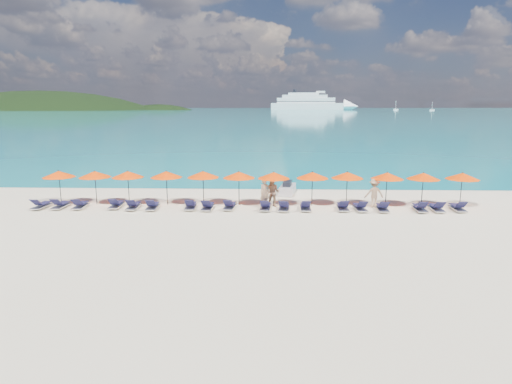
{
  "coord_description": "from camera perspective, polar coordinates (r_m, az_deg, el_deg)",
  "views": [
    {
      "loc": [
        0.84,
        -22.82,
        6.46
      ],
      "look_at": [
        0.0,
        3.0,
        1.2
      ],
      "focal_mm": 30.0,
      "sensor_mm": 36.0,
      "label": 1
    }
  ],
  "objects": [
    {
      "name": "umbrella_5",
      "position": [
        27.77,
        -2.3,
        2.29
      ],
      "size": [
        2.1,
        2.1,
        2.28
      ],
      "color": "black",
      "rests_on": "ground"
    },
    {
      "name": "sailboat_far",
      "position": [
        560.32,
        22.41,
        10.1
      ],
      "size": [
        5.59,
        1.86,
        10.25
      ],
      "color": "white",
      "rests_on": "ground"
    },
    {
      "name": "lounger_0",
      "position": [
        30.42,
        -26.71,
        -1.55
      ],
      "size": [
        0.74,
        1.74,
        0.66
      ],
      "rotation": [
        0.0,
        0.0,
        -0.07
      ],
      "color": "silver",
      "rests_on": "ground"
    },
    {
      "name": "beachgoer_b",
      "position": [
        27.52,
        2.24,
        -0.04
      ],
      "size": [
        1.06,
        0.83,
        1.92
      ],
      "primitive_type": "imported",
      "rotation": [
        0.0,
        0.0,
        -0.36
      ],
      "color": "tan",
      "rests_on": "ground"
    },
    {
      "name": "sea",
      "position": [
        682.85,
        1.83,
        10.96
      ],
      "size": [
        1600.0,
        1300.0,
        0.01
      ],
      "primitive_type": "cube",
      "color": "#1FA9B2",
      "rests_on": "ground"
    },
    {
      "name": "sailboat_near",
      "position": [
        589.37,
        18.12,
        10.44
      ],
      "size": [
        6.57,
        2.19,
        12.04
      ],
      "color": "white",
      "rests_on": "ground"
    },
    {
      "name": "lounger_7",
      "position": [
        27.0,
        -6.46,
        -1.9
      ],
      "size": [
        0.68,
        1.72,
        0.66
      ],
      "rotation": [
        0.0,
        0.0,
        -0.04
      ],
      "color": "silver",
      "rests_on": "ground"
    },
    {
      "name": "umbrella_3",
      "position": [
        28.58,
        -11.88,
        2.32
      ],
      "size": [
        2.1,
        2.1,
        2.28
      ],
      "color": "black",
      "rests_on": "ground"
    },
    {
      "name": "lounger_8",
      "position": [
        27.05,
        -3.53,
        -1.81
      ],
      "size": [
        0.78,
        1.75,
        0.66
      ],
      "rotation": [
        0.0,
        0.0,
        -0.09
      ],
      "color": "silver",
      "rests_on": "ground"
    },
    {
      "name": "umbrella_4",
      "position": [
        28.17,
        -7.08,
        2.35
      ],
      "size": [
        2.1,
        2.1,
        2.28
      ],
      "color": "black",
      "rests_on": "ground"
    },
    {
      "name": "lounger_15",
      "position": [
        28.36,
        21.02,
        -1.95
      ],
      "size": [
        0.73,
        1.74,
        0.66
      ],
      "rotation": [
        0.0,
        0.0,
        -0.07
      ],
      "color": "silver",
      "rests_on": "ground"
    },
    {
      "name": "ground",
      "position": [
        23.73,
        -0.24,
        -4.29
      ],
      "size": [
        1400.0,
        1400.0,
        0.0
      ],
      "primitive_type": "plane",
      "color": "beige"
    },
    {
      "name": "lounger_4",
      "position": [
        28.11,
        -16.05,
        -1.74
      ],
      "size": [
        0.69,
        1.72,
        0.66
      ],
      "rotation": [
        0.0,
        0.0,
        0.04
      ],
      "color": "silver",
      "rests_on": "ground"
    },
    {
      "name": "umbrella_0",
      "position": [
        30.91,
        -24.81,
        2.18
      ],
      "size": [
        2.1,
        2.1,
        2.28
      ],
      "color": "black",
      "rests_on": "ground"
    },
    {
      "name": "lounger_13",
      "position": [
        27.39,
        13.69,
        -1.96
      ],
      "size": [
        0.72,
        1.73,
        0.66
      ],
      "rotation": [
        0.0,
        0.0,
        0.06
      ],
      "color": "silver",
      "rests_on": "ground"
    },
    {
      "name": "lounger_12",
      "position": [
        27.27,
        11.5,
        -1.92
      ],
      "size": [
        0.68,
        1.72,
        0.66
      ],
      "rotation": [
        0.0,
        0.0,
        -0.03
      ],
      "color": "silver",
      "rests_on": "ground"
    },
    {
      "name": "lounger_2",
      "position": [
        29.41,
        -22.4,
        -1.59
      ],
      "size": [
        0.74,
        1.74,
        0.66
      ],
      "rotation": [
        0.0,
        0.0,
        0.07
      ],
      "color": "silver",
      "rests_on": "ground"
    },
    {
      "name": "umbrella_6",
      "position": [
        27.57,
        2.38,
        2.22
      ],
      "size": [
        2.1,
        2.1,
        2.28
      ],
      "color": "black",
      "rests_on": "ground"
    },
    {
      "name": "lounger_16",
      "position": [
        28.76,
        22.95,
        -1.92
      ],
      "size": [
        0.71,
        1.73,
        0.66
      ],
      "rotation": [
        0.0,
        0.0,
        -0.05
      ],
      "color": "silver",
      "rests_on": "ground"
    },
    {
      "name": "lounger_6",
      "position": [
        27.33,
        -8.7,
        -1.79
      ],
      "size": [
        0.73,
        1.74,
        0.66
      ],
      "rotation": [
        0.0,
        0.0,
        0.06
      ],
      "color": "silver",
      "rests_on": "ground"
    },
    {
      "name": "beachgoer_c",
      "position": [
        28.42,
        15.47,
        -0.13
      ],
      "size": [
        1.25,
        0.66,
        1.86
      ],
      "primitive_type": "imported",
      "rotation": [
        0.0,
        0.0,
        3.22
      ],
      "color": "tan",
      "rests_on": "ground"
    },
    {
      "name": "beachgoer_a",
      "position": [
        27.32,
        1.17,
        -0.13
      ],
      "size": [
        0.83,
        0.77,
        1.9
      ],
      "primitive_type": "imported",
      "rotation": [
        0.0,
        0.0,
        0.61
      ],
      "color": "tan",
      "rests_on": "ground"
    },
    {
      "name": "umbrella_11",
      "position": [
        30.28,
        25.82,
        1.92
      ],
      "size": [
        2.1,
        2.1,
        2.28
      ],
      "color": "black",
      "rests_on": "ground"
    },
    {
      "name": "jetski",
      "position": [
        31.74,
        4.21,
        0.44
      ],
      "size": [
        1.4,
        2.74,
        0.93
      ],
      "rotation": [
        0.0,
        0.0,
        -0.17
      ],
      "color": "silver",
      "rests_on": "ground"
    },
    {
      "name": "umbrella_10",
      "position": [
        29.32,
        21.42,
        1.99
      ],
      "size": [
        2.1,
        2.1,
        2.28
      ],
      "color": "black",
      "rests_on": "ground"
    },
    {
      "name": "umbrella_7",
      "position": [
        27.86,
        7.54,
        2.23
      ],
      "size": [
        2.1,
        2.1,
        2.28
      ],
      "color": "black",
      "rests_on": "ground"
    },
    {
      "name": "umbrella_8",
      "position": [
        28.28,
        12.08,
        2.21
      ],
      "size": [
        2.1,
        2.1,
        2.28
      ],
      "color": "black",
      "rests_on": "ground"
    },
    {
      "name": "lounger_5",
      "position": [
        27.73,
        -13.62,
        -1.79
      ],
      "size": [
        0.7,
        1.73,
        0.66
      ],
      "rotation": [
        0.0,
        0.0,
        0.05
      ],
      "color": "silver",
      "rests_on": "ground"
    },
    {
      "name": "headland_small",
      "position": [
        603.45,
        -12.71,
        7.28
      ],
      "size": [
        162.0,
        126.0,
        85.5
      ],
      "color": "black",
      "rests_on": "ground"
    },
    {
      "name": "lounger_17",
      "position": [
        29.38,
        25.31,
        -1.85
      ],
      "size": [
        0.69,
        1.73,
        0.66
      ],
      "rotation": [
        0.0,
        0.0,
        -0.04
      ],
      "color": "silver",
      "rests_on": "ground"
    },
    {
      "name": "umbrella_1",
      "position": [
        29.93,
        -20.7,
        2.23
      ],
      "size": [
        2.1,
        2.1,
        2.28
      ],
      "color": "black",
      "rests_on": "ground"
    },
    {
      "name": "lounger_3",
      "position": [
        28.75,
        -18.15,
        -1.58
      ],
      "size": [
        0.7,
        1.73,
        0.66
      ],
      "rotation": [
        0.0,
        0.0,
        0.05
      ],
      "color": "silver",
      "rests_on": "ground"
    },
    {
      "name": "lounger_9",
      "position": [
        26.78,
        1.27,
        -1.93
      ],
      "size": [
        0.75,
        1.74,
        0.66
      ],
      "rotation": [
        0.0,
        0.0,
        -0.08
      ],
      "color": "silver",
      "rests_on": "ground"
    },
    {
      "name": "lounger_1",
      "position": [
        29.95,
        -24.61,
        -1.55
      ],
      "size": [
        0.65,
        1.71,
        0.66
      ],
      "rotation": [
        0.0,
        0.0,
        -0.02
      ],
      "color": "silver",
      "rests_on": "ground"
    },
    {
      "name": "headland_main",
      "position": [
        639.73,
        -26.36,
        6.33
      ],
      "size": [
        374.0,
        242.0,
        126.5
      ],
      "color": "black",
      "rests_on": "ground"
    },
    {
      "name": "umbrella_9",
      "position": [
        28.69,
        17.09,
        2.09
      ],
      "size": [
        2.1,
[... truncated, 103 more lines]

